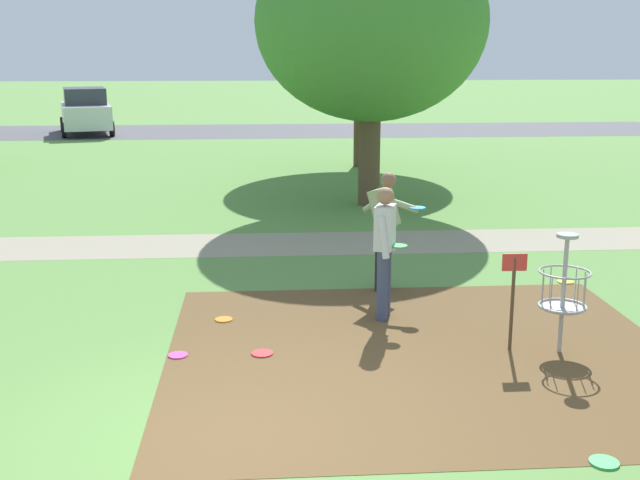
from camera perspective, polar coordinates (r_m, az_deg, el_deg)
ground_plane at (r=7.36m, az=-6.48°, el=-14.07°), size 160.00×160.00×0.00m
dirt_tee_pad at (r=9.26m, az=7.27°, el=-8.08°), size 5.79×5.16×0.01m
disc_golf_basket at (r=9.42m, az=16.62°, el=-3.34°), size 0.98×0.58×1.39m
player_foreground_watching at (r=11.35m, az=4.66°, el=1.23°), size 0.77×0.98×1.71m
player_throwing at (r=10.14m, az=4.65°, el=-0.37°), size 0.44×0.50×1.71m
frisbee_near_basket at (r=7.36m, az=19.60°, el=-14.71°), size 0.25×0.25×0.02m
frisbee_by_tee at (r=12.46m, az=17.11°, el=-2.86°), size 0.24×0.24×0.02m
frisbee_mid_grass at (r=9.28m, az=-10.09°, el=-8.10°), size 0.22×0.22×0.02m
frisbee_far_left at (r=9.21m, az=-4.14°, el=-8.07°), size 0.25×0.25×0.02m
frisbee_scattered_b at (r=10.36m, az=-6.88°, el=-5.66°), size 0.22×0.22×0.02m
tree_near_left at (r=23.50m, az=3.13°, el=16.55°), size 5.36×5.36×6.93m
tree_near_right at (r=17.52m, az=3.67°, el=15.24°), size 4.93×4.93×6.03m
parking_lot_strip at (r=33.95m, az=-4.73°, el=7.76°), size 36.00×6.00×0.01m
parked_car_leftmost at (r=33.94m, az=-16.38°, el=8.82°), size 2.79×4.52×1.84m
gravel_path at (r=14.24m, az=-5.38°, el=-0.31°), size 40.00×1.72×0.00m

